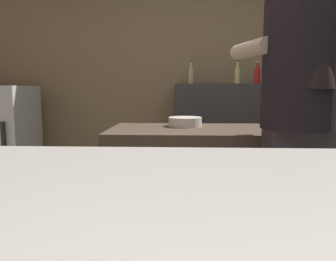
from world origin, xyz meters
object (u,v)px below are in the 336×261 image
Objects in this scene: mixing_bowl at (185,122)px; bottle_vinegar at (237,75)px; chefs_knife at (320,129)px; bottle_hot_sauce at (191,75)px; bottle_olive_oil at (257,75)px; bartender at (298,112)px.

mixing_bowl is 1.01× the size of bottle_vinegar.
chefs_knife is 1.06× the size of bottle_hot_sauce.
bottle_vinegar is at bearing -179.98° from bottle_olive_oil.
bottle_olive_oil is at bearing -12.22° from bottle_hot_sauce.
bartender reaches higher than mixing_bowl.
bottle_hot_sauce reaches higher than chefs_knife.
bottle_olive_oil is at bearing -20.97° from bartender.
bottle_hot_sauce reaches higher than bottle_vinegar.
bottle_vinegar is (-0.18, -0.00, 0.00)m from bottle_olive_oil.
bartender is 7.73× the size of bottle_hot_sauce.
chefs_knife is 1.10× the size of bottle_vinegar.
chefs_knife is (0.28, 0.41, -0.13)m from bartender.
chefs_knife is at bearing -59.63° from bottle_hot_sauce.
bottle_hot_sauce is at bearing 0.22° from bartender.
bottle_vinegar is at bearing -14.16° from bartender.
mixing_bowl is at bearing 147.88° from chefs_knife.
bartender is 8.57× the size of bottle_olive_oil.
bartender is at bearing -145.16° from chefs_knife.
bottle_hot_sauce reaches higher than mixing_bowl.
bottle_vinegar is at bearing -17.14° from bottle_hot_sauce.
mixing_bowl is at bearing -93.47° from bottle_hot_sauce.
bottle_hot_sauce is 0.45m from bottle_vinegar.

